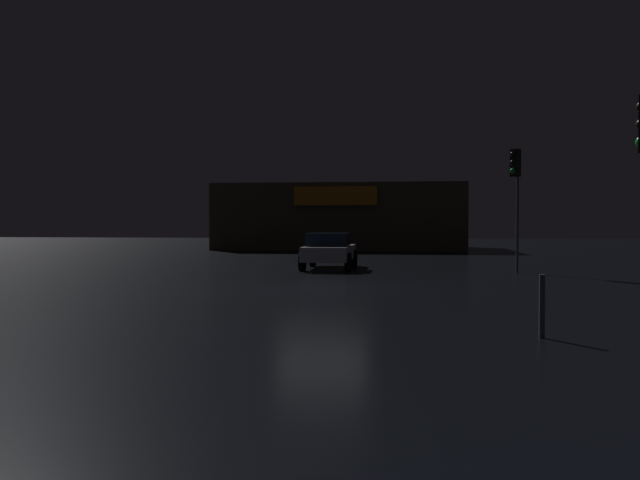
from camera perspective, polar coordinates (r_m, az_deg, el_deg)
name	(u,v)px	position (r m, az deg, el deg)	size (l,w,h in m)	color
ground_plane	(321,288)	(19.27, 0.09, -4.01)	(120.00, 120.00, 0.00)	black
store_building	(343,217)	(48.73, 1.89, 1.90)	(16.55, 9.94, 4.39)	brown
traffic_signal_main	(516,177)	(26.31, 15.79, 5.00)	(0.42, 0.43, 4.50)	#595B60
car_near	(329,250)	(27.32, 0.77, -0.83)	(1.97, 4.20, 1.42)	#B7B7BF
bollard_kerb_a	(542,306)	(11.60, 17.80, -5.21)	(0.09, 0.09, 1.01)	#595B60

